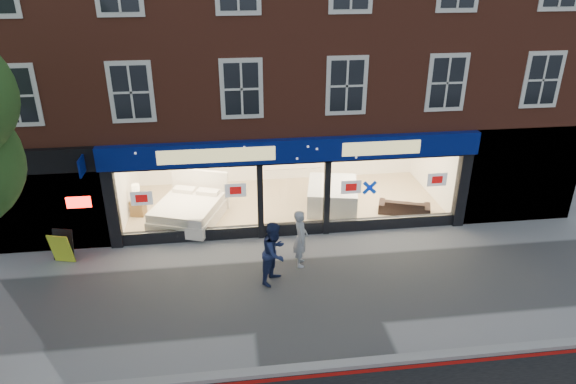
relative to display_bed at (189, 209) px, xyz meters
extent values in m
plane|color=gray|center=(3.35, -4.33, -0.48)|extent=(120.00, 120.00, 0.00)
cube|color=#8C0A07|center=(3.35, -7.43, -0.48)|extent=(60.00, 0.10, 0.01)
cube|color=gray|center=(3.35, -7.23, -0.42)|extent=(60.00, 0.25, 0.12)
cube|color=tan|center=(3.35, 0.92, -0.43)|extent=(11.00, 4.50, 0.10)
cube|color=brown|center=(3.35, 2.67, 6.17)|extent=(19.00, 8.00, 6.70)
cube|color=navy|center=(3.35, -1.45, 2.47)|extent=(11.40, 0.28, 0.70)
cube|color=black|center=(3.35, -1.25, -0.28)|extent=(11.00, 0.18, 0.40)
cube|color=black|center=(-2.15, -1.28, 0.82)|extent=(0.35, 0.30, 2.60)
cube|color=black|center=(8.85, -1.28, 0.82)|extent=(0.35, 0.30, 2.60)
cube|color=white|center=(0.10, -1.33, 0.97)|extent=(4.20, 0.02, 2.10)
cube|color=white|center=(6.60, -1.33, 0.97)|extent=(4.20, 0.02, 2.10)
cube|color=white|center=(3.35, -1.08, 0.67)|extent=(1.80, 0.02, 2.10)
cube|color=silver|center=(3.35, 3.17, 0.82)|extent=(11.00, 0.20, 2.60)
cube|color=#FFEAC6|center=(3.35, 0.92, 2.12)|extent=(11.00, 4.50, 0.12)
cube|color=black|center=(-4.25, -1.03, 1.17)|extent=(3.80, 0.60, 3.30)
cube|color=#FF140C|center=(-3.05, -1.38, 1.12)|extent=(0.70, 0.04, 0.35)
cube|color=black|center=(10.85, -1.13, 1.17)|extent=(4.00, 0.40, 3.30)
cube|color=white|center=(-0.05, -0.13, -0.18)|extent=(2.63, 2.83, 0.40)
cube|color=white|center=(-0.05, -0.13, 0.16)|extent=(2.52, 2.72, 0.29)
cube|color=white|center=(0.37, 1.00, 0.31)|extent=(1.97, 0.82, 1.38)
cube|color=white|center=(-0.16, 0.79, 0.38)|extent=(0.82, 0.60, 0.14)
cube|color=white|center=(0.64, 0.50, 0.38)|extent=(0.82, 0.60, 0.14)
cube|color=brown|center=(-1.75, 0.61, -0.11)|extent=(0.54, 0.54, 0.55)
cube|color=silver|center=(4.95, 0.39, -0.24)|extent=(2.08, 2.43, 0.28)
cube|color=silver|center=(4.95, 0.39, 0.04)|extent=(2.08, 2.43, 0.28)
cube|color=silver|center=(4.95, 0.39, 0.32)|extent=(2.08, 2.43, 0.28)
imported|color=black|center=(7.31, -0.43, -0.13)|extent=(1.86, 1.24, 0.51)
cube|color=#BFD124|center=(-3.55, -2.00, 0.01)|extent=(0.72, 0.56, 0.98)
imported|color=#A7A8AF|center=(3.30, -3.03, 0.38)|extent=(0.48, 0.67, 1.73)
imported|color=#1A244B|center=(2.48, -3.76, 0.42)|extent=(1.06, 1.11, 1.80)
camera|label=1|loc=(1.32, -15.59, 7.70)|focal=32.00mm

